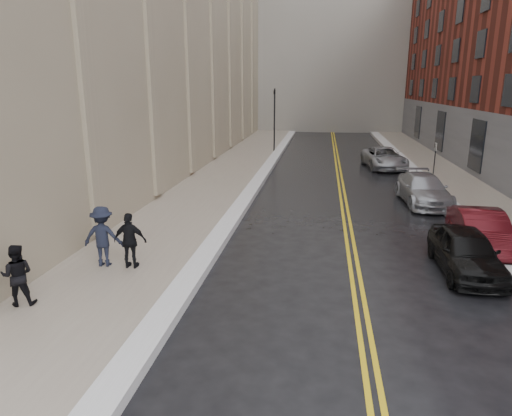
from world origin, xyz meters
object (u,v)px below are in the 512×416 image
(pedestrian_a, at_px, (17,275))
(car_silver_far, at_px, (384,158))
(car_maroon, at_px, (481,231))
(pedestrian_b, at_px, (103,236))
(car_black, at_px, (466,251))
(car_silver_near, at_px, (423,189))
(pedestrian_c, at_px, (130,241))

(pedestrian_a, bearing_deg, car_silver_far, -137.57)
(car_maroon, height_order, pedestrian_b, pedestrian_b)
(car_black, relative_size, pedestrian_b, 2.13)
(car_black, xyz_separation_m, car_silver_near, (0.45, 8.43, 0.02))
(pedestrian_c, bearing_deg, car_maroon, -163.74)
(pedestrian_b, height_order, pedestrian_c, pedestrian_b)
(car_maroon, height_order, car_silver_near, car_silver_near)
(car_maroon, bearing_deg, car_silver_near, 97.68)
(car_black, relative_size, car_maroon, 0.95)
(pedestrian_a, height_order, pedestrian_c, pedestrian_c)
(car_black, bearing_deg, car_maroon, 62.14)
(car_black, height_order, pedestrian_b, pedestrian_b)
(car_maroon, xyz_separation_m, car_silver_far, (-1.26, 15.97, 0.02))
(car_silver_near, distance_m, car_silver_far, 9.64)
(car_black, bearing_deg, pedestrian_b, -173.35)
(car_silver_far, xyz_separation_m, pedestrian_a, (-11.47, -22.14, 0.24))
(car_silver_near, bearing_deg, car_silver_far, 90.04)
(pedestrian_b, relative_size, pedestrian_c, 1.09)
(car_silver_near, bearing_deg, pedestrian_b, -142.62)
(car_silver_near, relative_size, pedestrian_c, 2.81)
(pedestrian_a, distance_m, pedestrian_b, 2.88)
(car_black, distance_m, pedestrian_c, 9.99)
(car_silver_near, distance_m, pedestrian_a, 17.42)
(car_silver_near, relative_size, car_silver_far, 0.94)
(pedestrian_c, bearing_deg, car_silver_near, -137.78)
(car_maroon, distance_m, pedestrian_c, 11.50)
(car_maroon, distance_m, car_silver_near, 6.39)
(car_maroon, relative_size, car_silver_near, 0.87)
(car_maroon, height_order, pedestrian_c, pedestrian_c)
(car_silver_near, xyz_separation_m, pedestrian_a, (-12.11, -12.52, 0.25))
(car_maroon, xyz_separation_m, pedestrian_b, (-11.83, -3.44, 0.39))
(pedestrian_a, xyz_separation_m, pedestrian_c, (1.78, 2.68, 0.06))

